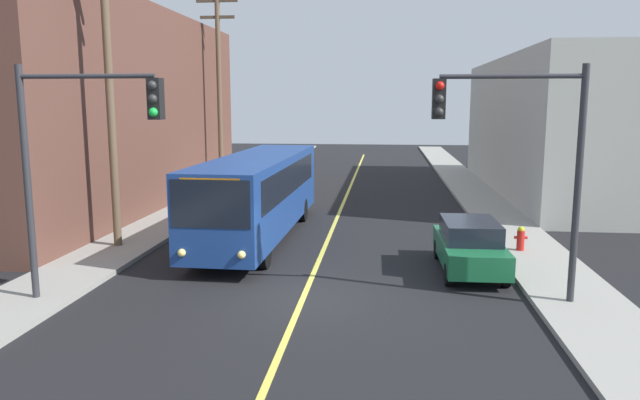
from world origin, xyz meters
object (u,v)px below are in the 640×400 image
at_px(utility_pole_near, 109,83).
at_px(parked_car_green, 470,245).
at_px(fire_hydrant, 521,238).
at_px(traffic_signal_left_corner, 82,139).
at_px(utility_pole_mid, 219,82).
at_px(city_bus, 259,192).
at_px(traffic_signal_right_corner, 517,139).

bearing_deg(utility_pole_near, parked_car_green, -7.36).
height_order(utility_pole_near, fire_hydrant, utility_pole_near).
distance_m(traffic_signal_left_corner, fire_hydrant, 14.41).
bearing_deg(fire_hydrant, utility_pole_mid, 136.61).
height_order(parked_car_green, traffic_signal_left_corner, traffic_signal_left_corner).
distance_m(city_bus, fire_hydrant, 9.71).
height_order(parked_car_green, fire_hydrant, parked_car_green).
distance_m(city_bus, utility_pole_mid, 13.76).
xyz_separation_m(utility_pole_near, fire_hydrant, (14.21, 0.79, -5.29)).
bearing_deg(fire_hydrant, utility_pole_near, -176.81).
xyz_separation_m(parked_car_green, fire_hydrant, (2.06, 2.36, -0.26)).
distance_m(utility_pole_mid, fire_hydrant, 20.57).
bearing_deg(city_bus, fire_hydrant, -9.03).
distance_m(parked_car_green, fire_hydrant, 3.14).
bearing_deg(traffic_signal_right_corner, utility_pole_mid, 124.25).
relative_size(parked_car_green, traffic_signal_right_corner, 0.74).
xyz_separation_m(city_bus, traffic_signal_right_corner, (8.07, -6.91, 2.49)).
bearing_deg(utility_pole_mid, traffic_signal_left_corner, -84.08).
relative_size(utility_pole_mid, fire_hydrant, 13.52).
xyz_separation_m(utility_pole_mid, fire_hydrant, (14.35, -13.57, -5.77)).
distance_m(parked_car_green, traffic_signal_right_corner, 4.65).
bearing_deg(utility_pole_mid, utility_pole_near, -89.41).
bearing_deg(traffic_signal_right_corner, utility_pole_near, 160.16).
relative_size(traffic_signal_right_corner, fire_hydrant, 7.14).
height_order(utility_pole_near, utility_pole_mid, utility_pole_mid).
height_order(utility_pole_mid, traffic_signal_right_corner, utility_pole_mid).
height_order(utility_pole_near, traffic_signal_left_corner, utility_pole_near).
height_order(parked_car_green, traffic_signal_right_corner, traffic_signal_right_corner).
bearing_deg(traffic_signal_left_corner, city_bus, 71.26).
bearing_deg(utility_pole_near, city_bus, 26.14).
bearing_deg(parked_car_green, city_bus, 152.54).
relative_size(utility_pole_near, traffic_signal_right_corner, 1.74).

